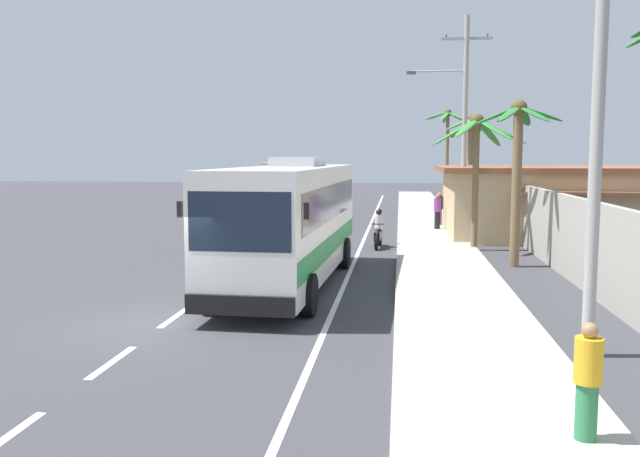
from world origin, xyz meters
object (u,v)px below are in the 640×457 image
at_px(pedestrian_midwalk, 439,208).
at_px(palm_third, 470,146).
at_px(pedestrian_near_kerb, 437,211).
at_px(motorcycle_beside_bus, 378,232).
at_px(coach_bus_foreground, 290,219).
at_px(utility_pole_mid, 463,119).
at_px(roadside_building, 616,202).
at_px(palm_nearest, 447,133).
at_px(utility_pole_nearest, 599,89).
at_px(palm_farthest, 477,147).
at_px(palm_fourth, 518,151).
at_px(pedestrian_far_walk, 588,379).
at_px(coach_bus_far_lane, 292,186).

xyz_separation_m(pedestrian_midwalk, palm_third, (2.25, 7.07, 3.34)).
bearing_deg(pedestrian_near_kerb, motorcycle_beside_bus, -164.96).
relative_size(coach_bus_foreground, utility_pole_mid, 1.06).
height_order(coach_bus_foreground, utility_pole_mid, utility_pole_mid).
relative_size(palm_third, roadside_building, 0.39).
xyz_separation_m(palm_nearest, palm_third, (0.94, -7.06, -1.11)).
bearing_deg(roadside_building, utility_pole_mid, -179.02).
xyz_separation_m(utility_pole_nearest, palm_farthest, (-0.57, 14.41, -0.88)).
bearing_deg(palm_nearest, coach_bus_foreground, -102.10).
distance_m(pedestrian_midwalk, utility_pole_nearest, 23.51).
relative_size(motorcycle_beside_bus, palm_fourth, 0.34).
height_order(motorcycle_beside_bus, pedestrian_near_kerb, pedestrian_near_kerb).
bearing_deg(pedestrian_far_walk, utility_pole_mid, -153.46).
bearing_deg(palm_third, palm_nearest, 97.60).
bearing_deg(palm_fourth, pedestrian_near_kerb, 101.09).
bearing_deg(utility_pole_nearest, coach_bus_foreground, 137.08).
relative_size(coach_bus_far_lane, palm_farthest, 1.99).
bearing_deg(utility_pole_nearest, roadside_building, 71.82).
bearing_deg(motorcycle_beside_bus, pedestrian_near_kerb, 66.34).
bearing_deg(palm_nearest, motorcycle_beside_bus, -100.78).
relative_size(motorcycle_beside_bus, pedestrian_midwalk, 1.13).
bearing_deg(palm_nearest, pedestrian_midwalk, -95.30).
xyz_separation_m(coach_bus_far_lane, motorcycle_beside_bus, (5.94, -14.09, -1.27)).
xyz_separation_m(pedestrian_near_kerb, pedestrian_far_walk, (0.55, -25.32, -0.10)).
height_order(motorcycle_beside_bus, palm_third, palm_third).
height_order(motorcycle_beside_bus, roadside_building, roadside_building).
bearing_deg(utility_pole_mid, pedestrian_far_walk, -91.13).
bearing_deg(pedestrian_near_kerb, pedestrian_midwalk, 32.83).
distance_m(palm_nearest, roadside_building, 19.15).
height_order(pedestrian_near_kerb, palm_farthest, palm_farthest).
bearing_deg(utility_pole_mid, palm_farthest, -88.71).
relative_size(pedestrian_near_kerb, pedestrian_far_walk, 1.12).
relative_size(pedestrian_midwalk, roadside_building, 0.11).
bearing_deg(motorcycle_beside_bus, palm_farthest, -4.94).
height_order(utility_pole_nearest, palm_nearest, utility_pole_nearest).
height_order(pedestrian_far_walk, utility_pole_nearest, utility_pole_nearest).
bearing_deg(palm_nearest, pedestrian_near_kerb, -95.37).
xyz_separation_m(palm_farthest, roadside_building, (7.05, 5.30, -2.50)).
xyz_separation_m(coach_bus_foreground, roadside_building, (13.29, 13.37, -0.30)).
relative_size(pedestrian_far_walk, roadside_building, 0.09).
bearing_deg(palm_farthest, pedestrian_near_kerb, 99.76).
xyz_separation_m(coach_bus_foreground, palm_farthest, (6.24, 8.07, 2.20)).
height_order(motorcycle_beside_bus, utility_pole_mid, utility_pole_mid).
distance_m(utility_pole_nearest, palm_farthest, 14.45).
distance_m(pedestrian_midwalk, utility_pole_mid, 5.76).
xyz_separation_m(pedestrian_midwalk, roadside_building, (7.97, -3.41, 0.62)).
relative_size(pedestrian_far_walk, utility_pole_mid, 0.15).
bearing_deg(palm_third, pedestrian_near_kerb, -105.09).
relative_size(coach_bus_foreground, pedestrian_far_walk, 7.01).
height_order(coach_bus_foreground, pedestrian_far_walk, coach_bus_foreground).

